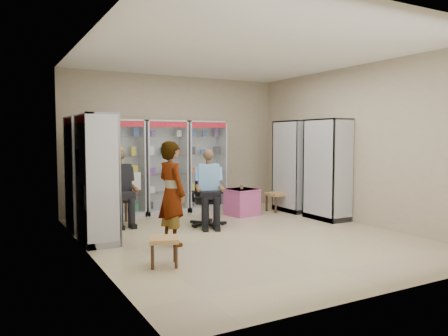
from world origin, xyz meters
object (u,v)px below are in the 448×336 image
cabinet_right_near (327,169)px  seated_shopkeeper (208,190)px  pink_trunk (242,202)px  woven_stool_b (164,252)px  wooden_chair (119,199)px  cabinet_back_right (204,166)px  cabinet_back_mid (165,167)px  office_chair (207,198)px  cabinet_right_far (293,166)px  cabinet_left_near (97,179)px  cabinet_left_far (83,174)px  woven_stool_a (277,202)px  cabinet_back_left (121,168)px  standing_man (172,193)px

cabinet_right_near → seated_shopkeeper: 2.46m
pink_trunk → woven_stool_b: bearing=-136.0°
woven_stool_b → wooden_chair: bearing=85.8°
cabinet_back_right → pink_trunk: (0.38, -1.02, -0.72)m
cabinet_back_mid → cabinet_right_near: 3.41m
office_chair → cabinet_right_far: bearing=32.4°
office_chair → cabinet_left_near: bearing=-149.6°
woven_stool_b → cabinet_left_far: bearing=99.6°
cabinet_back_right → cabinet_left_near: same height
cabinet_right_far → wooden_chair: bearing=84.0°
cabinet_back_right → woven_stool_a: (1.30, -1.00, -0.79)m
cabinet_right_far → cabinet_left_near: 4.55m
pink_trunk → woven_stool_b: pink_trunk is taller
cabinet_right_far → woven_stool_a: bearing=68.4°
cabinet_right_far → cabinet_back_mid: bearing=66.3°
cabinet_right_near → pink_trunk: cabinet_right_near is taller
wooden_chair → office_chair: (1.40, -0.92, 0.05)m
wooden_chair → woven_stool_b: bearing=-94.2°
cabinet_right_near → woven_stool_a: size_ratio=4.77×
cabinet_back_left → wooden_chair: (-0.25, -0.73, -0.53)m
cabinet_back_right → woven_stool_b: 4.44m
cabinet_back_right → cabinet_right_near: bearing=-53.8°
cabinet_back_mid → cabinet_right_far: 2.82m
cabinet_back_left → cabinet_left_near: same height
pink_trunk → standing_man: (-2.24, -1.67, 0.51)m
cabinet_back_mid → woven_stool_a: 2.59m
cabinet_back_left → cabinet_right_far: 3.71m
cabinet_back_right → seated_shopkeeper: cabinet_back_right is taller
cabinet_back_left → woven_stool_b: cabinet_back_left is taller
cabinet_left_far → woven_stool_a: 4.21m
cabinet_right_near → cabinet_left_far: same height
cabinet_back_mid → cabinet_back_right: (0.95, 0.00, 0.00)m
cabinet_back_mid → cabinet_back_right: size_ratio=1.00×
cabinet_back_right → wooden_chair: 2.33m
cabinet_back_mid → cabinet_left_near: bearing=-132.8°
cabinet_right_near → pink_trunk: bearing=46.1°
pink_trunk → standing_man: size_ratio=0.36×
cabinet_back_left → wooden_chair: cabinet_back_left is taller
office_chair → standing_man: 1.55m
cabinet_right_far → office_chair: 2.48m
cabinet_back_mid → office_chair: 1.73m
woven_stool_a → cabinet_left_far: bearing=179.0°
cabinet_back_mid → pink_trunk: cabinet_back_mid is taller
pink_trunk → cabinet_right_near: bearing=-43.9°
cabinet_right_far → cabinet_right_near: same height
cabinet_back_mid → woven_stool_b: bearing=-111.1°
cabinet_right_far → cabinet_left_near: size_ratio=1.00×
woven_stool_b → cabinet_back_right: bearing=57.2°
cabinet_left_near → office_chair: 2.17m
wooden_chair → standing_man: size_ratio=0.59×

